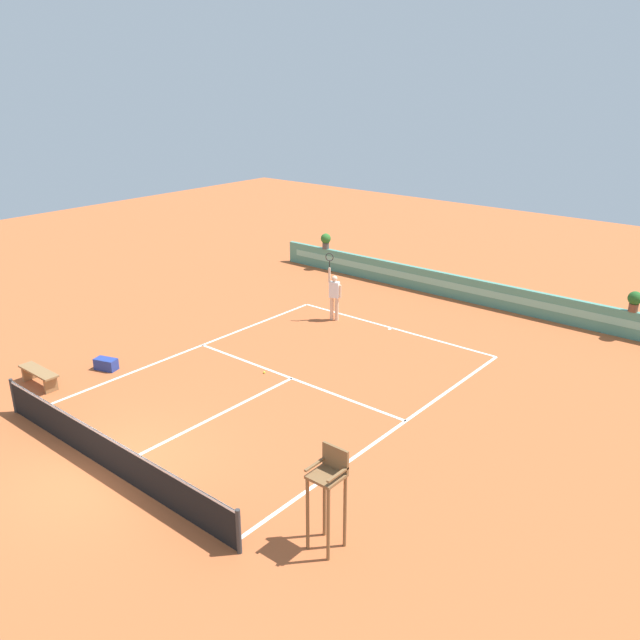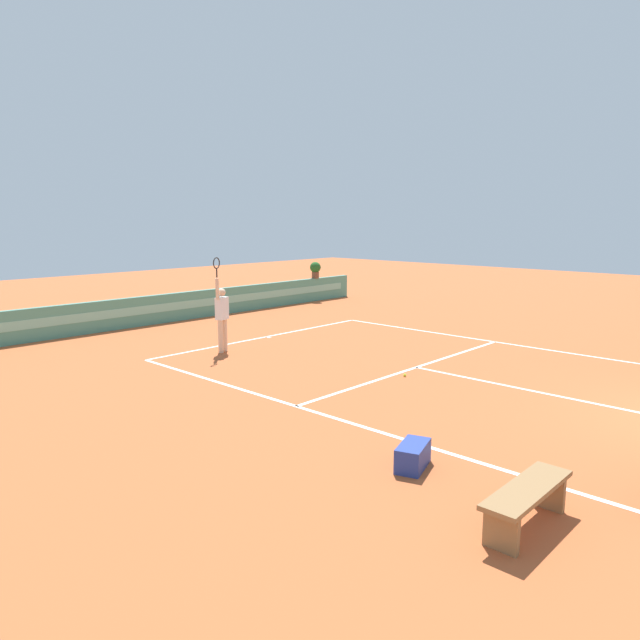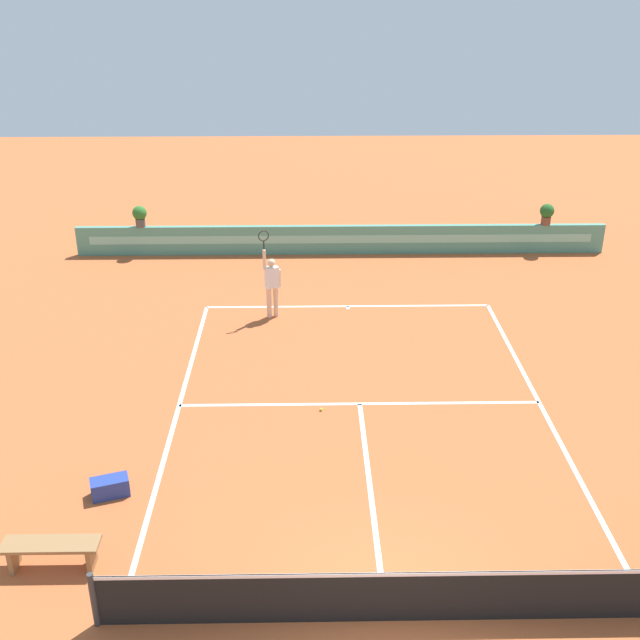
{
  "view_description": "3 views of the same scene",
  "coord_description": "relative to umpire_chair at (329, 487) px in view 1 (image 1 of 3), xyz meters",
  "views": [
    {
      "loc": [
        12.09,
        -6.84,
        8.65
      ],
      "look_at": [
        -0.86,
        8.81,
        1.0
      ],
      "focal_mm": 36.46,
      "sensor_mm": 36.0,
      "label": 1
    },
    {
      "loc": [
        -11.65,
        -1.27,
        3.55
      ],
      "look_at": [
        -0.86,
        8.81,
        1.0
      ],
      "focal_mm": 32.63,
      "sensor_mm": 36.0,
      "label": 2
    },
    {
      "loc": [
        -1.17,
        -8.84,
        9.21
      ],
      "look_at": [
        -0.86,
        8.81,
        1.0
      ],
      "focal_mm": 43.65,
      "sensor_mm": 36.0,
      "label": 3
    }
  ],
  "objects": [
    {
      "name": "bench_courtside",
      "position": [
        -11.02,
        -0.01,
        -0.97
      ],
      "size": [
        1.6,
        0.44,
        0.51
      ],
      "color": "olive",
      "rests_on": "ground"
    },
    {
      "name": "umpire_chair",
      "position": [
        0.0,
        0.0,
        0.0
      ],
      "size": [
        0.6,
        0.6,
        2.14
      ],
      "color": "brown",
      "rests_on": "ground"
    },
    {
      "name": "court_lines",
      "position": [
        -5.59,
        5.45,
        -1.34
      ],
      "size": [
        8.32,
        11.94,
        0.01
      ],
      "color": "white",
      "rests_on": "ground"
    },
    {
      "name": "potted_plant_far_right",
      "position": [
        1.36,
        15.13,
        0.07
      ],
      "size": [
        0.48,
        0.48,
        0.72
      ],
      "color": "brown",
      "rests_on": "back_wall_barrier"
    },
    {
      "name": "tennis_player",
      "position": [
        -7.76,
        9.95,
        -0.29
      ],
      "size": [
        0.59,
        0.33,
        2.58
      ],
      "color": "beige",
      "rests_on": "ground"
    },
    {
      "name": "net",
      "position": [
        -5.59,
        -1.26,
        -0.83
      ],
      "size": [
        8.92,
        0.1,
        1.0
      ],
      "color": "#333333",
      "rests_on": "ground"
    },
    {
      "name": "gear_bag",
      "position": [
        -10.52,
        1.91,
        -1.16
      ],
      "size": [
        0.78,
        0.56,
        0.36
      ],
      "primitive_type": "cube",
      "rotation": [
        0.0,
        0.0,
        0.32
      ],
      "color": "navy",
      "rests_on": "ground"
    },
    {
      "name": "ground_plane",
      "position": [
        -5.59,
        4.74,
        -1.34
      ],
      "size": [
        60.0,
        60.0,
        0.0
      ],
      "primitive_type": "plane",
      "color": "#B2562D"
    },
    {
      "name": "tennis_ball_near_baseline",
      "position": [
        -6.48,
        4.86,
        -1.31
      ],
      "size": [
        0.07,
        0.07,
        0.07
      ],
      "primitive_type": "sphere",
      "color": "#CCE033",
      "rests_on": "ground"
    },
    {
      "name": "back_wall_barrier",
      "position": [
        -5.59,
        15.12,
        -0.84
      ],
      "size": [
        18.0,
        0.21,
        1.0
      ],
      "color": "#4C8E7A",
      "rests_on": "ground"
    },
    {
      "name": "potted_plant_far_left",
      "position": [
        -12.38,
        15.13,
        0.07
      ],
      "size": [
        0.48,
        0.48,
        0.72
      ],
      "color": "#514C47",
      "rests_on": "back_wall_barrier"
    }
  ]
}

